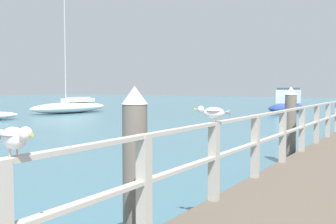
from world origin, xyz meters
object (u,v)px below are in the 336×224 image
Objects in this scene: seagull_background at (213,112)px; seagull_foreground at (14,137)px; boat_1 at (287,104)px; boat_3 at (70,107)px; dock_piling_far at (290,126)px; dock_piling_near at (135,174)px.

seagull_foreground is at bearing 162.50° from seagull_background.
boat_1 is 0.69× the size of boat_3.
seagull_foreground is (0.39, -8.42, 0.64)m from dock_piling_far.
dock_piling_near is 1.00× the size of dock_piling_far.
seagull_foreground is (0.39, -1.88, 0.64)m from dock_piling_near.
boat_3 reaches higher than dock_piling_far.
boat_1 is at bearing 105.43° from dock_piling_far.
seagull_background is (0.37, 1.25, 0.64)m from dock_piling_near.
dock_piling_far is at bearing -13.78° from seagull_background.
dock_piling_near is at bearing 145.59° from seagull_background.
boat_3 reaches higher than seagull_background.
seagull_foreground is 0.07× the size of boat_1.
dock_piling_near is 2.02m from seagull_foreground.
boat_1 is at bearing 102.04° from dock_piling_near.
boat_3 reaches higher than dock_piling_near.
boat_1 is (-6.14, 22.24, -0.37)m from dock_piling_far.
seagull_background is at bearing 147.24° from boat_3.
dock_piling_near is 0.21× the size of boat_3.
seagull_foreground is at bearing -87.36° from dock_piling_far.
boat_3 is (-19.79, 12.04, -0.52)m from dock_piling_far.
dock_piling_far is at bearing -163.88° from seagull_foreground.
dock_piling_near is 27.16m from boat_3.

